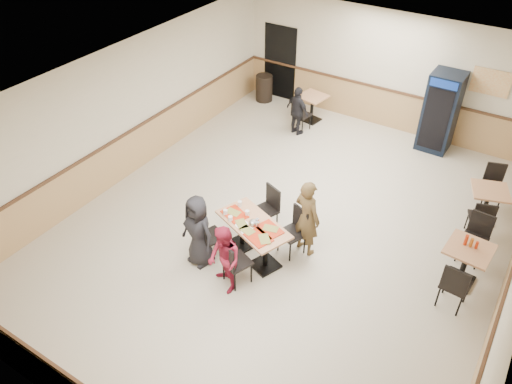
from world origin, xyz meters
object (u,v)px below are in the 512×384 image
Objects in this scene: side_table_far at (487,200)px; trash_bin at (264,88)px; diner_woman_left at (198,231)px; side_table_near at (466,259)px; lone_diner at (298,111)px; pepsi_cooler at (440,112)px; diner_man_opposite at (307,217)px; diner_woman_right at (224,260)px; back_table at (312,104)px; main_table at (253,234)px.

side_table_far is 1.16× the size of trash_bin.
diner_woman_left is 1.84× the size of side_table_near.
side_table_far is at bearing 91.80° from side_table_near.
lone_diner is 0.66× the size of pepsi_cooler.
side_table_far is at bearing -173.28° from lone_diner.
diner_woman_left is at bearing 57.67° from diner_man_opposite.
diner_man_opposite reaches higher than diner_woman_right.
diner_woman_left reaches higher than back_table.
pepsi_cooler reaches higher than back_table.
back_table is (-0.75, 5.88, -0.24)m from diner_woman_left.
pepsi_cooler reaches higher than diner_woman_right.
diner_woman_right is at bearing 124.43° from lone_diner.
trash_bin is (-2.47, 6.23, -0.35)m from diner_woman_left.
trash_bin is (-1.72, 1.17, -0.26)m from lone_diner.
trash_bin is at bearing -178.92° from pepsi_cooler.
side_table_near is (3.41, 2.34, -0.14)m from diner_woman_right.
diner_woman_left reaches higher than diner_woman_right.
diner_man_opposite is at bearing -51.30° from trash_bin.
trash_bin reaches higher than back_table.
pepsi_cooler is 4.94m from trash_bin.
back_table is at bearing -47.55° from diner_man_opposite.
diner_woman_left is 1.66× the size of side_table_far.
lone_diner is at bearing 109.34° from diner_woman_left.
pepsi_cooler is at bearing 94.13° from main_table.
diner_woman_left is 5.11m from lone_diner.
lone_diner is 5.77m from side_table_near.
back_table is 0.40× the size of pepsi_cooler.
trash_bin is (-3.23, 6.52, -0.28)m from diner_woman_right.
pepsi_cooler is (3.19, 1.22, 0.34)m from lone_diner.
pepsi_cooler reaches higher than trash_bin.
diner_woman_right is at bearing -67.62° from main_table.
trash_bin is at bearing 140.82° from main_table.
side_table_far is 2.84m from pepsi_cooler.
lone_diner is 3.43m from pepsi_cooler.
side_table_near is at bearing 167.24° from lone_diner.
side_table_near is 6.24m from back_table.
pepsi_cooler is (1.69, 5.62, 0.47)m from main_table.
pepsi_cooler reaches higher than diner_woman_left.
lone_diner is (-0.75, 5.05, -0.08)m from diner_woman_left.
diner_woman_left reaches higher than trash_bin.
trash_bin is at bearing 122.51° from diner_woman_left.
main_table reaches higher than side_table_far.
diner_woman_right is at bearing -63.62° from trash_bin.
side_table_far is 6.94m from trash_bin.
pepsi_cooler is at bearing 126.87° from side_table_far.
side_table_far is (3.35, 4.32, -0.17)m from diner_woman_right.
back_table is (-4.93, 3.83, -0.04)m from side_table_near.
diner_man_opposite reaches higher than diner_woman_left.
pepsi_cooler is (-1.74, 4.22, 0.46)m from side_table_near.
lone_diner is 1.47× the size of side_table_far.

